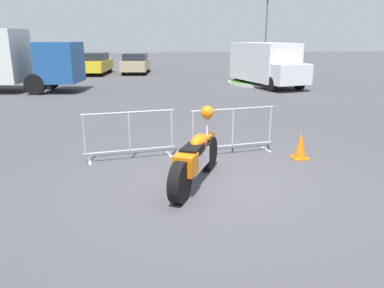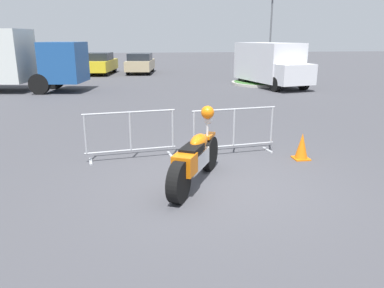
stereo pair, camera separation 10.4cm
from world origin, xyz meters
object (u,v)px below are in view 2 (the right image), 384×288
(parked_car_yellow, at_px, (99,63))
(motorcycle, at_px, (195,158))
(delivery_van, at_px, (270,63))
(traffic_cone, at_px, (302,146))
(crowd_barrier_near, at_px, (130,135))
(parked_car_black, at_px, (59,63))
(pedestrian, at_px, (42,69))
(parked_car_tan, at_px, (140,63))
(parked_car_white, at_px, (15,65))
(crowd_barrier_far, at_px, (234,131))
(street_lamp, at_px, (271,21))

(parked_car_yellow, bearing_deg, motorcycle, -162.56)
(delivery_van, relative_size, traffic_cone, 8.98)
(traffic_cone, bearing_deg, crowd_barrier_near, 170.80)
(delivery_van, distance_m, parked_car_black, 15.69)
(crowd_barrier_near, distance_m, parked_car_yellow, 20.40)
(motorcycle, height_order, pedestrian, pedestrian)
(parked_car_tan, bearing_deg, motorcycle, -170.19)
(parked_car_white, relative_size, traffic_cone, 7.28)
(parked_car_yellow, distance_m, traffic_cone, 21.72)
(parked_car_white, height_order, traffic_cone, parked_car_white)
(crowd_barrier_far, height_order, parked_car_yellow, parked_car_yellow)
(crowd_barrier_near, xyz_separation_m, traffic_cone, (3.72, -0.60, -0.26))
(motorcycle, distance_m, parked_car_yellow, 22.22)
(parked_car_white, bearing_deg, motorcycle, -148.77)
(motorcycle, distance_m, delivery_van, 14.73)
(crowd_barrier_far, height_order, parked_car_black, parked_car_black)
(motorcycle, distance_m, traffic_cone, 2.78)
(parked_car_yellow, height_order, street_lamp, street_lamp)
(crowd_barrier_far, relative_size, traffic_cone, 3.37)
(crowd_barrier_far, relative_size, delivery_van, 0.38)
(parked_car_white, distance_m, pedestrian, 7.29)
(crowd_barrier_far, bearing_deg, motorcycle, -124.80)
(parked_car_yellow, bearing_deg, street_lamp, -90.69)
(crowd_barrier_near, relative_size, crowd_barrier_far, 1.00)
(parked_car_tan, height_order, pedestrian, pedestrian)
(motorcycle, height_order, parked_car_yellow, parked_car_yellow)
(crowd_barrier_far, distance_m, parked_car_tan, 20.58)
(motorcycle, relative_size, parked_car_tan, 0.48)
(street_lamp, bearing_deg, crowd_barrier_far, -112.31)
(parked_car_yellow, bearing_deg, crowd_barrier_far, -158.67)
(crowd_barrier_near, distance_m, traffic_cone, 3.78)
(crowd_barrier_near, bearing_deg, street_lamp, 61.73)
(parked_car_yellow, relative_size, pedestrian, 2.79)
(pedestrian, height_order, street_lamp, street_lamp)
(motorcycle, height_order, delivery_van, delivery_van)
(delivery_van, relative_size, parked_car_black, 1.14)
(parked_car_black, bearing_deg, pedestrian, -168.77)
(crowd_barrier_near, height_order, parked_car_white, parked_car_white)
(crowd_barrier_far, bearing_deg, crowd_barrier_near, 180.00)
(parked_car_tan, relative_size, street_lamp, 0.80)
(crowd_barrier_near, xyz_separation_m, delivery_van, (7.45, 11.63, 0.69))
(delivery_van, relative_size, pedestrian, 3.14)
(parked_car_black, height_order, parked_car_yellow, parked_car_yellow)
(motorcycle, xyz_separation_m, crowd_barrier_far, (1.17, 1.68, 0.04))
(crowd_barrier_far, distance_m, parked_car_black, 22.21)
(crowd_barrier_near, relative_size, parked_car_yellow, 0.42)
(parked_car_tan, bearing_deg, crowd_barrier_near, -173.35)
(parked_car_black, bearing_deg, parked_car_tan, -85.10)
(parked_car_yellow, bearing_deg, parked_car_tan, -76.72)
(motorcycle, height_order, crowd_barrier_far, motorcycle)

